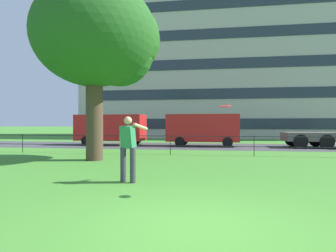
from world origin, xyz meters
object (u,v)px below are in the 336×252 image
(person_thrower, at_px, (128,147))
(panel_van_far_right, at_px, (203,128))
(tree_large_lawn, at_px, (107,38))
(apartment_building_background, at_px, (242,59))
(panel_van_far_left, at_px, (111,128))
(frisbee, at_px, (225,106))

(person_thrower, distance_m, panel_van_far_right, 13.64)
(tree_large_lawn, xyz_separation_m, apartment_building_background, (7.89, 26.09, 4.19))
(apartment_building_background, bearing_deg, panel_van_far_right, -102.76)
(person_thrower, height_order, apartment_building_background, apartment_building_background)
(panel_van_far_left, bearing_deg, tree_large_lawn, -71.23)
(tree_large_lawn, xyz_separation_m, panel_van_far_left, (-2.92, 8.58, -4.16))
(person_thrower, bearing_deg, frisbee, -24.36)
(frisbee, bearing_deg, person_thrower, 155.64)
(tree_large_lawn, distance_m, apartment_building_background, 27.57)
(frisbee, distance_m, panel_van_far_left, 16.83)
(tree_large_lawn, distance_m, panel_van_far_right, 10.23)
(tree_large_lawn, relative_size, panel_van_far_left, 1.53)
(person_thrower, xyz_separation_m, apartment_building_background, (5.39, 31.16, 8.65))
(panel_van_far_left, bearing_deg, apartment_building_background, 58.30)
(panel_van_far_left, relative_size, panel_van_far_right, 1.00)
(tree_large_lawn, distance_m, frisbee, 8.73)
(frisbee, xyz_separation_m, apartment_building_background, (2.84, 32.31, 7.65))
(tree_large_lawn, height_order, frisbee, tree_large_lawn)
(tree_large_lawn, relative_size, panel_van_far_right, 1.53)
(panel_van_far_left, distance_m, panel_van_far_right, 6.82)
(tree_large_lawn, height_order, person_thrower, tree_large_lawn)
(person_thrower, height_order, panel_van_far_left, panel_van_far_left)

